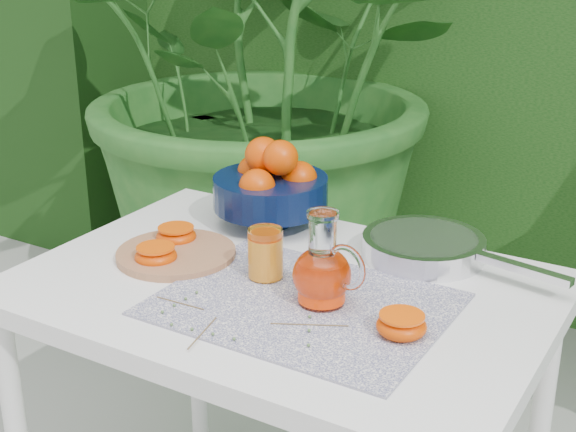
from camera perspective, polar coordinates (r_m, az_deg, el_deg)
The scene contains 10 objects.
potted_plant_left at distance 2.72m, azimuth -0.27°, elevation 11.40°, with size 1.94×1.94×1.94m, color #205B1F.
white_table at distance 1.58m, azimuth -0.37°, elevation -7.43°, with size 1.00×0.70×0.75m.
placemat at distance 1.45m, azimuth 1.08°, elevation -6.27°, with size 0.51×0.40×0.00m, color #0C1046.
cutting_board at distance 1.66m, azimuth -7.95°, elevation -2.69°, with size 0.24×0.24×0.02m, color #AE774E.
fruit_bowl at distance 1.79m, azimuth -1.18°, elevation 2.22°, with size 0.27×0.27×0.20m.
juice_pitcher at distance 1.43m, azimuth 2.49°, elevation -4.03°, with size 0.16×0.13×0.18m.
juice_tumbler at distance 1.53m, azimuth -1.61°, elevation -2.78°, with size 0.08×0.08×0.10m.
saute_pan at distance 1.66m, azimuth 9.72°, elevation -2.13°, with size 0.46×0.29×0.05m.
orange_halves at distance 1.55m, azimuth -3.86°, elevation -3.73°, with size 0.66×0.21×0.04m.
thyme_sprigs at distance 1.39m, azimuth -3.95°, elevation -7.35°, with size 0.35×0.24×0.01m.
Camera 1 is at (0.72, -1.13, 1.42)m, focal length 50.00 mm.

